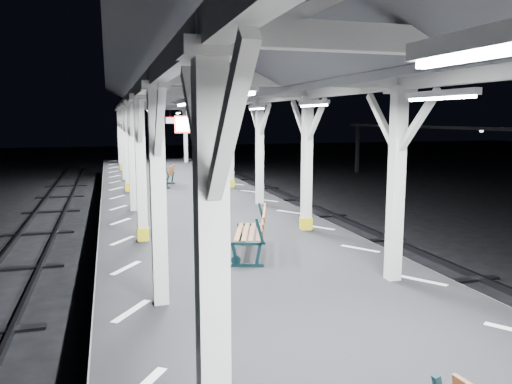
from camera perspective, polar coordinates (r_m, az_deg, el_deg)
name	(u,v)px	position (r m, az deg, el deg)	size (l,w,h in m)	color
ground	(251,305)	(10.48, -0.55, -12.80)	(120.00, 120.00, 0.00)	black
platform	(251,282)	(10.30, -0.55, -10.20)	(6.00, 50.00, 1.00)	black
hazard_stripes_left	(126,268)	(9.80, -14.62, -8.39)	(1.00, 48.00, 0.01)	silver
hazard_stripes_right	(360,249)	(11.06, 11.83, -6.36)	(1.00, 48.00, 0.01)	silver
track_right	(457,279)	(12.68, 22.03, -9.22)	(2.20, 60.00, 0.16)	#2D2D33
canopy	(251,78)	(9.77, -0.56, 12.92)	(5.40, 49.00, 4.65)	silver
bench_mid	(254,231)	(10.25, -0.21, -4.45)	(1.16, 1.87, 0.95)	#0F292E
bench_far	(167,175)	(20.84, -10.10, 1.92)	(0.98, 1.69, 0.86)	#0F292E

